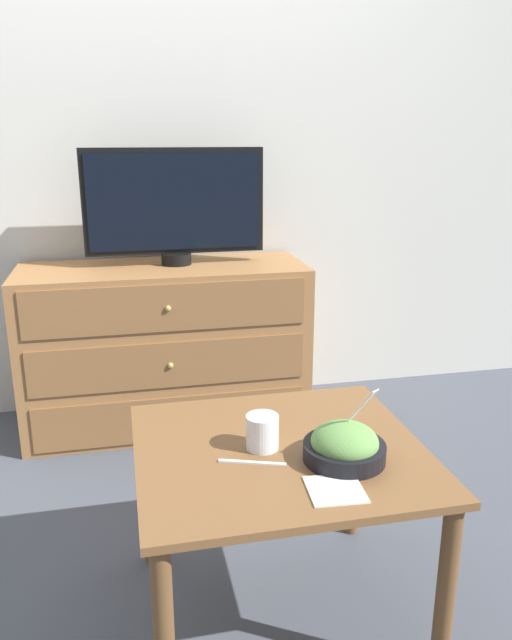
% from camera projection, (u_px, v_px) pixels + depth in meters
% --- Properties ---
extents(ground_plane, '(12.00, 12.00, 0.00)m').
position_uv_depth(ground_plane, '(152.00, 399.00, 3.01)').
color(ground_plane, '#474C56').
extents(wall_back, '(12.00, 0.05, 2.60)m').
position_uv_depth(wall_back, '(137.00, 116.00, 2.66)').
color(wall_back, silver).
rests_on(wall_back, ground_plane).
extents(dresser, '(1.19, 0.47, 0.70)m').
position_uv_depth(dresser, '(166.00, 347.00, 2.68)').
color(dresser, '#9E6B3D').
rests_on(dresser, ground_plane).
extents(tv, '(0.74, 0.13, 0.47)m').
position_uv_depth(tv, '(174.00, 204.00, 2.55)').
color(tv, black).
rests_on(tv, dresser).
extents(coffee_table, '(0.71, 0.65, 0.49)m').
position_uv_depth(coffee_table, '(279.00, 475.00, 1.56)').
color(coffee_table, brown).
rests_on(coffee_table, ground_plane).
extents(takeout_bowl, '(0.20, 0.20, 0.19)m').
position_uv_depth(takeout_bowl, '(344.00, 446.00, 1.47)').
color(takeout_bowl, black).
rests_on(takeout_bowl, coffee_table).
extents(drink_cup, '(0.08, 0.08, 0.09)m').
position_uv_depth(drink_cup, '(262.00, 434.00, 1.53)').
color(drink_cup, beige).
rests_on(drink_cup, coffee_table).
extents(napkin, '(0.13, 0.13, 0.00)m').
position_uv_depth(napkin, '(335.00, 490.00, 1.35)').
color(napkin, white).
rests_on(napkin, coffee_table).
extents(knife, '(0.15, 0.06, 0.01)m').
position_uv_depth(knife, '(252.00, 463.00, 1.46)').
color(knife, white).
rests_on(knife, coffee_table).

